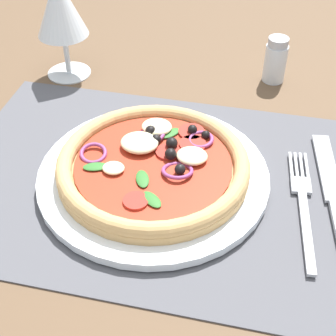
{
  "coord_description": "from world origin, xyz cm",
  "views": [
    {
      "loc": [
        8.55,
        -41.2,
        39.69
      ],
      "look_at": [
        -0.73,
        0.0,
        2.4
      ],
      "focal_mm": 54.24,
      "sensor_mm": 36.0,
      "label": 1
    }
  ],
  "objects_px": {
    "pizza": "(153,165)",
    "wine_glass": "(60,9)",
    "knife": "(332,190)",
    "pepper_shaker": "(276,60)",
    "fork": "(303,200)",
    "plate": "(153,176)"
  },
  "relations": [
    {
      "from": "plate",
      "to": "wine_glass",
      "type": "bearing_deg",
      "value": 131.47
    },
    {
      "from": "plate",
      "to": "knife",
      "type": "xyz_separation_m",
      "value": [
        0.2,
        0.02,
        -0.0
      ]
    },
    {
      "from": "pizza",
      "to": "wine_glass",
      "type": "xyz_separation_m",
      "value": [
        -0.18,
        0.2,
        0.08
      ]
    },
    {
      "from": "fork",
      "to": "knife",
      "type": "height_order",
      "value": "knife"
    },
    {
      "from": "pizza",
      "to": "knife",
      "type": "height_order",
      "value": "pizza"
    },
    {
      "from": "fork",
      "to": "knife",
      "type": "relative_size",
      "value": 0.9
    },
    {
      "from": "knife",
      "to": "pepper_shaker",
      "type": "bearing_deg",
      "value": 11.61
    },
    {
      "from": "knife",
      "to": "fork",
      "type": "bearing_deg",
      "value": 118.11
    },
    {
      "from": "plate",
      "to": "fork",
      "type": "distance_m",
      "value": 0.17
    },
    {
      "from": "plate",
      "to": "knife",
      "type": "height_order",
      "value": "plate"
    },
    {
      "from": "pizza",
      "to": "fork",
      "type": "bearing_deg",
      "value": -0.28
    },
    {
      "from": "knife",
      "to": "plate",
      "type": "bearing_deg",
      "value": 89.08
    },
    {
      "from": "knife",
      "to": "pepper_shaker",
      "type": "relative_size",
      "value": 2.99
    },
    {
      "from": "wine_glass",
      "to": "pizza",
      "type": "bearing_deg",
      "value": -48.28
    },
    {
      "from": "pizza",
      "to": "fork",
      "type": "height_order",
      "value": "pizza"
    },
    {
      "from": "fork",
      "to": "wine_glass",
      "type": "distance_m",
      "value": 0.41
    },
    {
      "from": "fork",
      "to": "pepper_shaker",
      "type": "distance_m",
      "value": 0.26
    },
    {
      "from": "knife",
      "to": "pepper_shaker",
      "type": "xyz_separation_m",
      "value": [
        -0.08,
        0.23,
        0.03
      ]
    },
    {
      "from": "knife",
      "to": "pepper_shaker",
      "type": "height_order",
      "value": "pepper_shaker"
    },
    {
      "from": "plate",
      "to": "fork",
      "type": "relative_size",
      "value": 1.45
    },
    {
      "from": "pizza",
      "to": "pepper_shaker",
      "type": "height_order",
      "value": "pepper_shaker"
    },
    {
      "from": "plate",
      "to": "wine_glass",
      "type": "height_order",
      "value": "wine_glass"
    }
  ]
}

